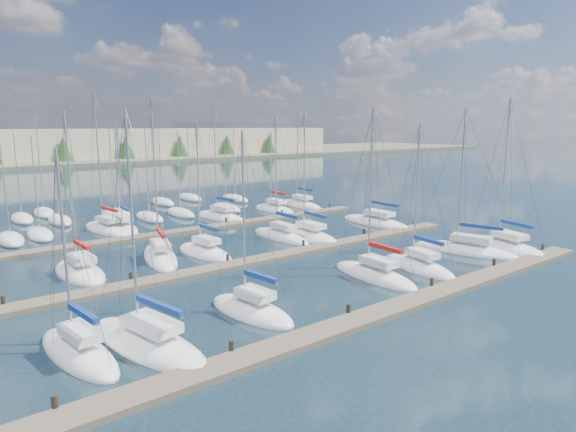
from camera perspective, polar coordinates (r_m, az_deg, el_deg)
ground at (r=80.47m, az=-20.34°, el=2.05°), size 400.00×400.00×0.00m
dock_near at (r=31.49m, az=13.59°, el=-10.16°), size 44.00×1.93×1.10m
dock_mid at (r=41.22m, az=-1.71°, el=-4.85°), size 44.00×1.93×1.10m
dock_far at (r=52.90m, az=-10.60°, el=-1.53°), size 44.00×1.93×1.10m
sailboat_f at (r=45.98m, az=20.27°, el=-3.84°), size 5.11×9.78×13.37m
sailboat_b at (r=26.60m, az=-16.29°, el=-14.27°), size 4.83×9.72×12.75m
sailboat_l at (r=48.84m, az=2.42°, el=-2.35°), size 3.21×8.96×13.34m
sailboat_a at (r=26.71m, az=-23.56°, el=-14.63°), size 3.29×7.72×10.96m
sailboat_k at (r=48.47m, az=-0.88°, el=-2.42°), size 2.41×8.54×12.99m
sailboat_r at (r=67.55m, az=1.49°, el=1.33°), size 2.49×8.53×13.94m
sailboat_p at (r=59.25m, az=-8.00°, el=-0.10°), size 4.04×8.91×14.47m
sailboat_q at (r=63.84m, az=-1.64°, el=0.77°), size 3.05×7.68×11.13m
sailboat_m at (r=56.33m, az=10.35°, el=-0.75°), size 3.10×9.94×13.59m
sailboat_h at (r=40.23m, az=-23.43°, el=-6.11°), size 3.30×7.83×13.00m
sailboat_c at (r=29.70m, az=-4.36°, el=-11.12°), size 3.50×7.11×11.66m
sailboat_g at (r=48.80m, az=24.29°, el=-3.31°), size 4.91×9.11×14.34m
sailboat_o at (r=54.95m, az=-18.81°, el=-1.42°), size 2.84×6.66×12.48m
sailboat_e at (r=39.67m, az=15.20°, el=-5.80°), size 3.49×7.75×12.09m
sailboat_n at (r=55.30m, az=-20.70°, el=-1.47°), size 3.87×9.15×15.79m
sailboat_d at (r=36.72m, az=10.19°, el=-6.93°), size 2.84×8.20×13.31m
sailboat_i at (r=42.54m, az=-14.91°, el=-4.66°), size 4.74×9.30×14.53m
sailboat_j at (r=43.15m, az=-9.85°, el=-4.25°), size 3.27×7.50×12.43m
distant_boats at (r=63.83m, az=-19.72°, el=0.24°), size 36.93×20.75×13.30m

